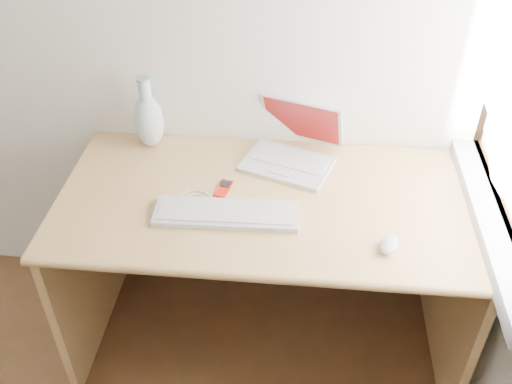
# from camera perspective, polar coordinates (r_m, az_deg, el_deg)

# --- Properties ---
(back_wall) EXTENTS (3.50, 0.04, 2.60)m
(back_wall) POSITION_cam_1_polar(r_m,az_deg,el_deg) (2.30, -23.46, 17.11)
(back_wall) COLOR white
(back_wall) RESTS_ON floor
(desk) EXTENTS (1.46, 0.73, 0.77)m
(desk) POSITION_cam_1_polar(r_m,az_deg,el_deg) (2.20, 1.26, -3.69)
(desk) COLOR tan
(desk) RESTS_ON floor
(laptop) EXTENTS (0.37, 0.36, 0.22)m
(laptop) POSITION_cam_1_polar(r_m,az_deg,el_deg) (2.15, 3.20, 4.37)
(laptop) COLOR silver
(laptop) RESTS_ON desk
(external_keyboard) EXTENTS (0.48, 0.16, 0.02)m
(external_keyboard) POSITION_cam_1_polar(r_m,az_deg,el_deg) (1.90, -3.02, -2.17)
(external_keyboard) COLOR silver
(external_keyboard) RESTS_ON desk
(mouse) EXTENTS (0.09, 0.11, 0.03)m
(mouse) POSITION_cam_1_polar(r_m,az_deg,el_deg) (1.83, 13.16, -5.15)
(mouse) COLOR silver
(mouse) RESTS_ON desk
(ipod) EXTENTS (0.06, 0.10, 0.01)m
(ipod) POSITION_cam_1_polar(r_m,az_deg,el_deg) (2.02, -3.28, 0.35)
(ipod) COLOR #A7160B
(ipod) RESTS_ON desk
(cable_coil) EXTENTS (0.15, 0.15, 0.01)m
(cable_coil) POSITION_cam_1_polar(r_m,az_deg,el_deg) (1.98, -6.27, -0.94)
(cable_coil) COLOR silver
(cable_coil) RESTS_ON desk
(remote) EXTENTS (0.06, 0.08, 0.01)m
(remote) POSITION_cam_1_polar(r_m,az_deg,el_deg) (1.92, -7.16, -2.43)
(remote) COLOR silver
(remote) RESTS_ON desk
(vase) EXTENTS (0.11, 0.11, 0.29)m
(vase) POSITION_cam_1_polar(r_m,az_deg,el_deg) (2.23, -10.70, 7.18)
(vase) COLOR silver
(vase) RESTS_ON desk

